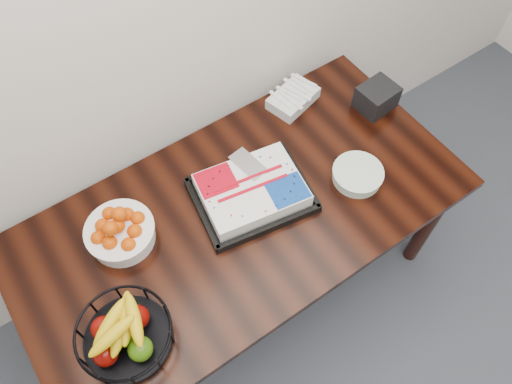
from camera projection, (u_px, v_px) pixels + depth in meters
table at (242, 222)px, 2.04m from camera, size 1.80×0.90×0.75m
cake_tray at (252, 192)px, 1.97m from camera, size 0.50×0.42×0.09m
tangerine_bowl at (119, 230)px, 1.84m from camera, size 0.26×0.26×0.17m
fruit_basket at (125, 335)px, 1.64m from camera, size 0.32×0.32×0.17m
plate_stack at (357, 175)px, 2.03m from camera, size 0.21×0.21×0.05m
fork_bag at (293, 98)px, 2.24m from camera, size 0.25×0.19×0.06m
napkin_box at (377, 97)px, 2.21m from camera, size 0.17×0.15×0.11m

